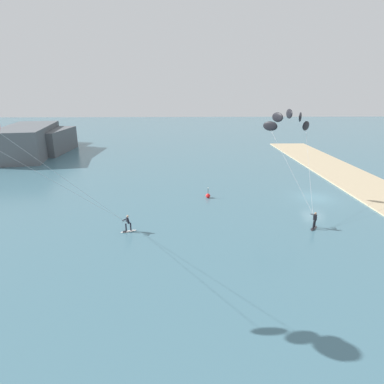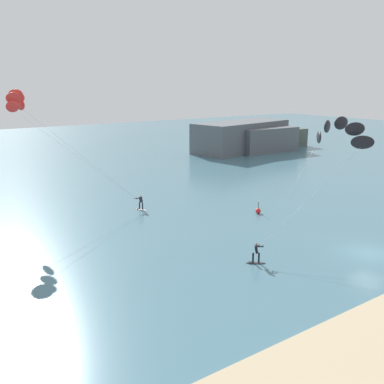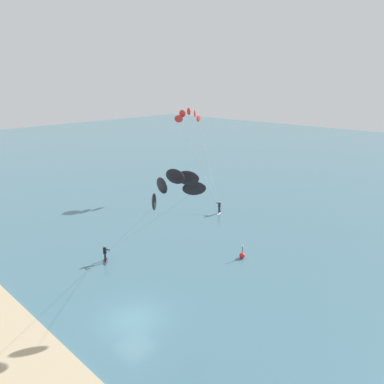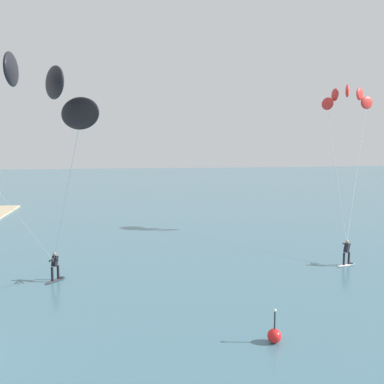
{
  "view_description": "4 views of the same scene",
  "coord_description": "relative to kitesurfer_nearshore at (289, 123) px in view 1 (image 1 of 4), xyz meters",
  "views": [
    {
      "loc": [
        -36.73,
        16.36,
        12.93
      ],
      "look_at": [
        -8.44,
        15.61,
        3.65
      ],
      "focal_mm": 29.44,
      "sensor_mm": 36.0,
      "label": 1
    },
    {
      "loc": [
        -30.98,
        -19.07,
        13.5
      ],
      "look_at": [
        -10.56,
        10.15,
        4.57
      ],
      "focal_mm": 40.95,
      "sensor_mm": 36.0,
      "label": 2
    },
    {
      "loc": [
        18.61,
        -13.68,
        16.86
      ],
      "look_at": [
        -7.42,
        14.37,
        5.02
      ],
      "focal_mm": 33.86,
      "sensor_mm": 36.0,
      "label": 3
    },
    {
      "loc": [
        15.73,
        7.59,
        7.8
      ],
      "look_at": [
        -9.79,
        11.75,
        4.87
      ],
      "focal_mm": 40.43,
      "sensor_mm": 36.0,
      "label": 4
    }
  ],
  "objects": [
    {
      "name": "marker_buoy",
      "position": [
        0.18,
        9.33,
        -8.84
      ],
      "size": [
        0.56,
        0.56,
        1.38
      ],
      "color": "red",
      "rests_on": "ground"
    },
    {
      "name": "kitesurfer_nearshore",
      "position": [
        0.0,
        0.0,
        0.0
      ],
      "size": [
        11.18,
        5.82,
        10.75
      ],
      "color": "#333338",
      "rests_on": "ground"
    },
    {
      "name": "distant_headland",
      "position": [
        31.02,
        44.69,
        -6.72
      ],
      "size": [
        28.63,
        16.98,
        5.87
      ],
      "color": "#4C564C",
      "rests_on": "ground"
    },
    {
      "name": "ground_plane",
      "position": [
        -0.09,
        -4.06,
        -9.14
      ],
      "size": [
        240.0,
        240.0,
        0.0
      ],
      "primitive_type": "plane",
      "color": "#426B7A"
    }
  ]
}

